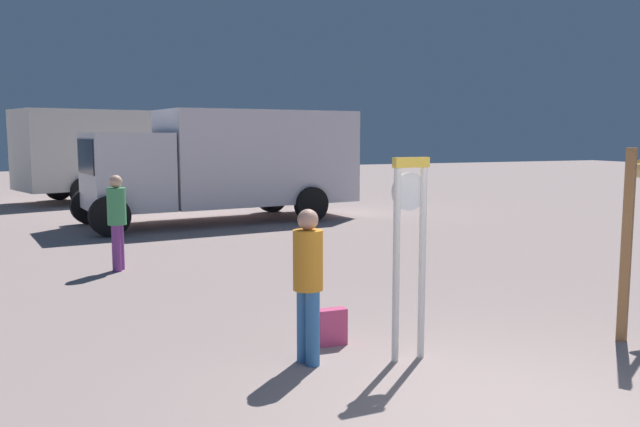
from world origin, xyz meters
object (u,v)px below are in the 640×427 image
person_near_clock (308,278)px  backpack (332,327)px  standing_clock (409,239)px  person_distant (117,218)px  box_truck_near (231,161)px  arrow_sign (636,206)px  box_truck_far (116,152)px

person_near_clock → backpack: bearing=45.7°
backpack → standing_clock: bearing=-52.9°
standing_clock → backpack: size_ratio=5.15×
standing_clock → person_near_clock: standing_clock is taller
person_near_clock → person_distant: (-1.35, 5.33, 0.03)m
backpack → box_truck_near: 10.60m
arrow_sign → person_near_clock: 3.87m
arrow_sign → person_distant: size_ratio=1.33×
arrow_sign → backpack: arrow_sign is taller
backpack → box_truck_far: size_ratio=0.05×
standing_clock → person_distant: 6.06m
box_truck_far → standing_clock: bearing=-85.8°
standing_clock → person_near_clock: (-0.98, 0.26, -0.37)m
person_near_clock → box_truck_near: size_ratio=0.21×
standing_clock → backpack: bearing=127.1°
backpack → box_truck_near: bearing=81.6°
arrow_sign → box_truck_near: 11.38m
standing_clock → arrow_sign: bearing=-2.7°
person_near_clock → person_distant: bearing=104.2°
person_distant → box_truck_near: (3.34, 5.52, 0.68)m
arrow_sign → person_distant: (-5.16, 5.72, -0.56)m
person_near_clock → backpack: size_ratio=3.90×
backpack → box_truck_far: box_truck_far is taller
standing_clock → person_distant: size_ratio=1.28×
standing_clock → box_truck_near: (1.00, 11.10, 0.34)m
box_truck_near → box_truck_far: 7.32m
standing_clock → box_truck_near: 11.15m
person_distant → box_truck_far: 12.52m
person_near_clock → person_distant: size_ratio=0.97×
backpack → box_truck_near: (1.54, 10.39, 1.38)m
standing_clock → box_truck_far: bearing=94.2°
person_near_clock → backpack: person_near_clock is taller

